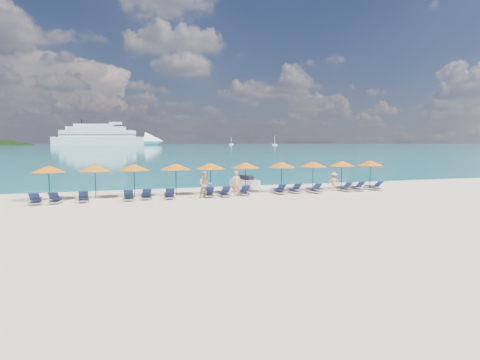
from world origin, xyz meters
name	(u,v)px	position (x,y,z in m)	size (l,w,h in m)	color
ground	(255,205)	(0.00, 0.00, 0.00)	(1400.00, 1400.00, 0.00)	beige
sea	(118,145)	(0.00, 660.00, 0.01)	(1600.00, 1300.00, 0.01)	#1FA9B2
cruise_ship	(109,137)	(-11.97, 539.03, 10.41)	(144.65, 60.36, 40.02)	white
sailboat_near	(275,144)	(192.14, 461.03, 1.26)	(6.68, 2.23, 12.25)	white
sailboat_far	(231,144)	(171.21, 590.10, 1.29)	(6.87, 2.29, 12.59)	white
jetski	(245,183)	(2.27, 8.82, 0.40)	(1.94, 2.92, 0.98)	silver
beachgoer_a	(236,184)	(0.02, 3.91, 0.87)	(0.63, 0.42, 1.74)	tan
beachgoer_b	(205,185)	(-2.22, 3.61, 0.88)	(0.86, 0.49, 1.77)	tan
beachgoer_c	(334,182)	(7.85, 4.46, 0.71)	(0.92, 0.43, 1.42)	tan
umbrella_0	(48,169)	(-11.76, 5.38, 2.02)	(2.10, 2.10, 2.28)	black
umbrella_1	(95,168)	(-9.05, 5.54, 2.02)	(2.10, 2.10, 2.28)	black
umbrella_2	(134,167)	(-6.60, 5.51, 2.02)	(2.10, 2.10, 2.28)	black
umbrella_3	(176,166)	(-3.83, 5.47, 2.02)	(2.10, 2.10, 2.28)	black
umbrella_4	(211,166)	(-1.40, 5.42, 2.02)	(2.10, 2.10, 2.28)	black
umbrella_5	(246,165)	(1.25, 5.61, 2.02)	(2.10, 2.10, 2.28)	black
umbrella_6	(282,165)	(3.99, 5.38, 2.02)	(2.10, 2.10, 2.28)	black
umbrella_7	(313,164)	(6.56, 5.33, 2.02)	(2.10, 2.10, 2.28)	black
umbrella_8	(342,163)	(9.14, 5.47, 2.02)	(2.10, 2.10, 2.28)	black
umbrella_9	(370,163)	(11.69, 5.38, 2.02)	(2.10, 2.10, 2.28)	black
lounger_0	(36,200)	(-12.34, 4.13, 0.24)	(0.67, 1.72, 0.66)	silver
lounger_1	(56,199)	(-11.26, 4.24, 0.24)	(0.76, 1.75, 0.66)	silver
lounger_2	(83,198)	(-9.72, 4.38, 0.24)	(0.74, 1.74, 0.66)	silver
lounger_3	(129,197)	(-7.02, 4.17, 0.24)	(0.74, 1.74, 0.66)	silver
lounger_4	(146,195)	(-5.92, 4.39, 0.24)	(0.64, 1.71, 0.66)	silver
lounger_5	(169,195)	(-4.47, 4.20, 0.24)	(0.68, 1.72, 0.66)	silver
lounger_6	(209,193)	(-1.83, 4.24, 0.24)	(0.78, 1.75, 0.66)	silver
lounger_7	(224,193)	(-0.81, 4.08, 0.24)	(0.64, 1.71, 0.66)	silver
lounger_8	(244,192)	(0.72, 4.40, 0.24)	(0.75, 1.74, 0.66)	silver
lounger_9	(279,190)	(3.35, 4.38, 0.24)	(0.67, 1.72, 0.66)	silver
lounger_10	(294,190)	(4.55, 4.39, 0.24)	(0.63, 1.70, 0.66)	silver
lounger_11	(314,190)	(5.97, 4.08, 0.24)	(0.63, 1.70, 0.66)	silver
lounger_12	(344,188)	(8.63, 4.29, 0.24)	(0.69, 1.72, 0.66)	silver
lounger_13	(356,188)	(9.66, 4.25, 0.24)	(0.66, 1.71, 0.66)	silver
lounger_14	(374,187)	(11.20, 4.18, 0.24)	(0.75, 1.74, 0.66)	silver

